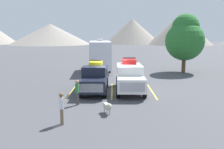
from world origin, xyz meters
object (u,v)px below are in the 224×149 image
at_px(person_b, 62,106).
at_px(camper_trailer_a, 100,55).
at_px(pickup_truck_b, 130,76).
at_px(pickup_truck_a, 95,77).
at_px(person_a, 77,91).
at_px(dog, 108,106).

bearing_deg(person_b, camper_trailer_a, 86.75).
bearing_deg(pickup_truck_b, pickup_truck_a, -177.92).
relative_size(pickup_truck_a, person_a, 3.26).
bearing_deg(dog, camper_trailer_a, 94.71).
xyz_separation_m(pickup_truck_b, person_a, (-3.69, -4.05, -0.27)).
bearing_deg(person_a, pickup_truck_a, 77.87).
height_order(pickup_truck_a, pickup_truck_b, pickup_truck_b).
distance_m(pickup_truck_b, dog, 6.18).
height_order(pickup_truck_b, dog, pickup_truck_b).
bearing_deg(person_a, pickup_truck_b, 47.70).
distance_m(pickup_truck_b, person_a, 5.48).
bearing_deg(pickup_truck_b, person_b, -117.74).
height_order(pickup_truck_b, person_a, pickup_truck_b).
xyz_separation_m(pickup_truck_a, pickup_truck_b, (2.84, 0.10, 0.09)).
xyz_separation_m(camper_trailer_a, dog, (1.32, -16.05, -1.64)).
relative_size(pickup_truck_a, camper_trailer_a, 0.71).
relative_size(pickup_truck_a, pickup_truck_b, 0.94).
relative_size(pickup_truck_b, person_b, 3.41).
height_order(camper_trailer_a, person_b, camper_trailer_a).
bearing_deg(pickup_truck_b, person_a, -132.30).
bearing_deg(person_b, person_a, 85.28).
bearing_deg(camper_trailer_a, pickup_truck_b, -73.68).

